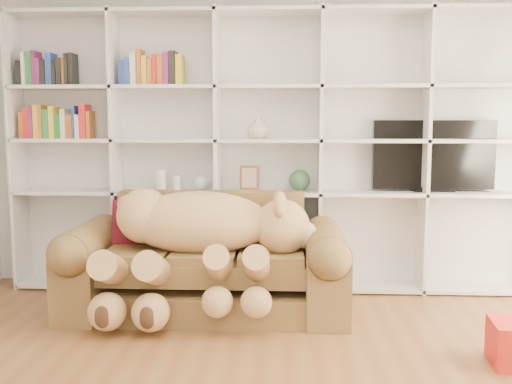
{
  "coord_description": "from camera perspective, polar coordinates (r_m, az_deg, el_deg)",
  "views": [
    {
      "loc": [
        0.14,
        -2.58,
        1.46
      ],
      "look_at": [
        -0.07,
        1.63,
        0.94
      ],
      "focal_mm": 40.0,
      "sensor_mm": 36.0,
      "label": 1
    }
  ],
  "objects": [
    {
      "name": "wall_back",
      "position": [
        5.09,
        1.33,
        5.82
      ],
      "size": [
        5.0,
        0.02,
        2.7
      ],
      "primitive_type": "cube",
      "color": "silver",
      "rests_on": "floor"
    },
    {
      "name": "bookshelf",
      "position": [
        4.96,
        -1.5,
        5.28
      ],
      "size": [
        4.43,
        0.35,
        2.4
      ],
      "color": "silver",
      "rests_on": "floor"
    },
    {
      "name": "sofa",
      "position": [
        4.46,
        -4.94,
        -7.55
      ],
      "size": [
        2.13,
        0.92,
        0.89
      ],
      "color": "brown",
      "rests_on": "floor"
    },
    {
      "name": "teddy_bear",
      "position": [
        4.22,
        -5.76,
        -4.41
      ],
      "size": [
        1.59,
        0.87,
        0.92
      ],
      "rotation": [
        0.0,
        0.0,
        -0.06
      ],
      "color": "tan",
      "rests_on": "sofa"
    },
    {
      "name": "throw_pillow",
      "position": [
        4.64,
        -11.76,
        -3.18
      ],
      "size": [
        0.39,
        0.23,
        0.4
      ],
      "primitive_type": "cube",
      "rotation": [
        -0.24,
        0.0,
        0.04
      ],
      "color": "#590F1D",
      "rests_on": "sofa"
    },
    {
      "name": "tv",
      "position": [
        5.11,
        17.29,
        3.42
      ],
      "size": [
        1.03,
        0.18,
        0.61
      ],
      "color": "black",
      "rests_on": "bookshelf"
    },
    {
      "name": "picture_frame",
      "position": [
        4.92,
        -0.67,
        1.45
      ],
      "size": [
        0.17,
        0.05,
        0.21
      ],
      "primitive_type": "cube",
      "rotation": [
        0.0,
        0.0,
        0.16
      ],
      "color": "brown",
      "rests_on": "bookshelf"
    },
    {
      "name": "green_vase",
      "position": [
        4.91,
        4.37,
        1.17
      ],
      "size": [
        0.18,
        0.18,
        0.18
      ],
      "primitive_type": "sphere",
      "color": "#2B5435",
      "rests_on": "bookshelf"
    },
    {
      "name": "figurine_tall",
      "position": [
        5.03,
        -9.46,
        1.2
      ],
      "size": [
        0.1,
        0.1,
        0.18
      ],
      "primitive_type": "cylinder",
      "rotation": [
        0.0,
        0.0,
        -0.1
      ],
      "color": "silver",
      "rests_on": "bookshelf"
    },
    {
      "name": "figurine_short",
      "position": [
        5.0,
        -7.9,
        0.94
      ],
      "size": [
        0.1,
        0.1,
        0.13
      ],
      "primitive_type": "cylinder",
      "rotation": [
        0.0,
        0.0,
        0.3
      ],
      "color": "silver",
      "rests_on": "bookshelf"
    },
    {
      "name": "snow_globe",
      "position": [
        4.97,
        -5.52,
        0.92
      ],
      "size": [
        0.12,
        0.12,
        0.12
      ],
      "primitive_type": "sphere",
      "color": "white",
      "rests_on": "bookshelf"
    },
    {
      "name": "shelf_vase",
      "position": [
        4.89,
        0.13,
        6.46
      ],
      "size": [
        0.24,
        0.24,
        0.19
      ],
      "primitive_type": "imported",
      "rotation": [
        0.0,
        0.0,
        -0.42
      ],
      "color": "beige",
      "rests_on": "bookshelf"
    }
  ]
}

